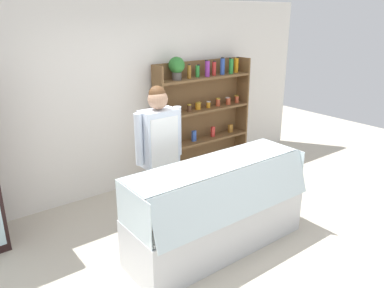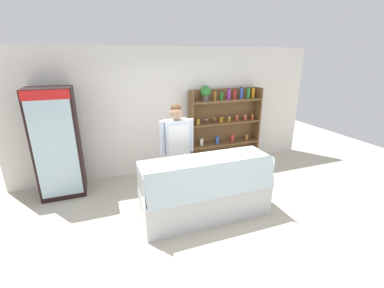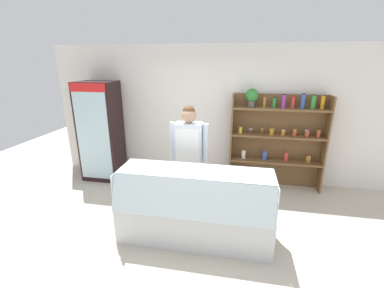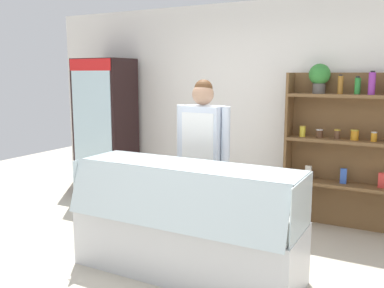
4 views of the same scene
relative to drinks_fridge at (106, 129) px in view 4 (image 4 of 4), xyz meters
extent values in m
plane|color=beige|center=(2.33, -1.66, -1.01)|extent=(12.00, 12.00, 0.00)
cube|color=white|center=(2.33, 0.45, 0.34)|extent=(6.80, 0.10, 2.70)
cube|color=black|center=(0.00, 0.01, 0.00)|extent=(0.76, 0.58, 2.01)
cube|color=silver|center=(0.00, -0.29, 0.00)|extent=(0.68, 0.01, 1.81)
cube|color=red|center=(0.00, -0.29, 0.92)|extent=(0.72, 0.01, 0.16)
cylinder|color=#9E6623|center=(-0.24, -0.22, -0.68)|extent=(0.06, 0.06, 0.16)
cylinder|color=red|center=(-0.08, -0.22, -0.65)|extent=(0.05, 0.05, 0.21)
cylinder|color=purple|center=(0.08, -0.22, -0.66)|extent=(0.06, 0.06, 0.19)
cylinder|color=#9E6623|center=(0.24, -0.22, -0.68)|extent=(0.07, 0.07, 0.16)
cylinder|color=purple|center=(-0.21, -0.22, -0.13)|extent=(0.06, 0.06, 0.19)
cylinder|color=#3356B2|center=(0.00, -0.22, -0.13)|extent=(0.05, 0.05, 0.18)
cylinder|color=red|center=(0.21, -0.22, -0.14)|extent=(0.06, 0.06, 0.17)
cylinder|color=orange|center=(-0.24, -0.22, 0.40)|extent=(0.06, 0.06, 0.15)
cylinder|color=purple|center=(-0.08, -0.22, 0.42)|extent=(0.06, 0.06, 0.20)
cylinder|color=red|center=(0.08, -0.22, 0.41)|extent=(0.06, 0.06, 0.18)
cylinder|color=#3356B2|center=(0.24, -0.22, 0.39)|extent=(0.06, 0.06, 0.15)
cube|color=brown|center=(3.50, 0.31, -0.10)|extent=(1.73, 0.02, 1.81)
cube|color=brown|center=(2.65, 0.17, -0.10)|extent=(0.03, 0.28, 1.81)
cube|color=brown|center=(3.50, 0.17, -0.46)|extent=(1.67, 0.28, 0.04)
cube|color=brown|center=(3.50, 0.17, 0.05)|extent=(1.67, 0.28, 0.04)
cube|color=brown|center=(3.50, 0.17, 0.55)|extent=(1.67, 0.28, 0.04)
cylinder|color=#4C4742|center=(2.98, 0.17, 0.63)|extent=(0.14, 0.14, 0.11)
sphere|color=#2D752D|center=(2.98, 0.17, 0.79)|extent=(0.24, 0.24, 0.24)
cylinder|color=#9E6623|center=(3.21, 0.18, 0.67)|extent=(0.06, 0.06, 0.20)
cylinder|color=black|center=(3.21, 0.17, 0.78)|extent=(0.04, 0.04, 0.02)
cylinder|color=#2D8C38|center=(3.39, 0.20, 0.66)|extent=(0.06, 0.06, 0.18)
cylinder|color=black|center=(3.39, 0.17, 0.76)|extent=(0.04, 0.04, 0.02)
cylinder|color=purple|center=(3.53, 0.14, 0.69)|extent=(0.07, 0.07, 0.24)
cylinder|color=black|center=(3.53, 0.17, 0.82)|extent=(0.05, 0.05, 0.02)
cylinder|color=yellow|center=(2.81, 0.17, 0.12)|extent=(0.07, 0.07, 0.11)
cylinder|color=gold|center=(2.81, 0.17, 0.18)|extent=(0.07, 0.07, 0.01)
cylinder|color=brown|center=(3.01, 0.19, 0.11)|extent=(0.08, 0.08, 0.09)
cylinder|color=silver|center=(3.01, 0.17, 0.16)|extent=(0.08, 0.08, 0.01)
cylinder|color=brown|center=(3.20, 0.17, 0.11)|extent=(0.07, 0.07, 0.10)
cylinder|color=gold|center=(3.20, 0.17, 0.17)|extent=(0.07, 0.07, 0.01)
cylinder|color=orange|center=(3.39, 0.19, 0.12)|extent=(0.09, 0.09, 0.11)
cylinder|color=gold|center=(3.39, 0.17, 0.17)|extent=(0.09, 0.09, 0.01)
cylinder|color=orange|center=(3.59, 0.17, 0.11)|extent=(0.06, 0.06, 0.09)
cylinder|color=silver|center=(3.59, 0.17, 0.16)|extent=(0.07, 0.07, 0.01)
cube|color=silver|center=(2.90, 0.17, -0.36)|extent=(0.07, 0.04, 0.17)
cube|color=#3356B2|center=(3.30, 0.17, -0.36)|extent=(0.07, 0.05, 0.17)
cube|color=red|center=(3.69, 0.17, -0.36)|extent=(0.06, 0.04, 0.17)
cube|color=silver|center=(2.24, -1.62, -0.73)|extent=(2.07, 0.68, 0.55)
cube|color=white|center=(2.24, -1.62, -0.44)|extent=(2.01, 0.62, 0.03)
cube|color=silver|center=(2.24, -1.94, -0.23)|extent=(2.03, 0.16, 0.47)
cube|color=silver|center=(2.24, -1.57, -0.01)|extent=(2.03, 0.52, 0.01)
cube|color=silver|center=(1.22, -1.62, -0.23)|extent=(0.01, 0.64, 0.45)
cube|color=silver|center=(3.27, -1.62, -0.23)|extent=(0.01, 0.64, 0.45)
cube|color=beige|center=(1.46, -1.54, -0.40)|extent=(0.16, 0.14, 0.05)
cube|color=white|center=(1.46, -1.74, -0.40)|extent=(0.05, 0.03, 0.02)
cube|color=tan|center=(1.85, -1.54, -0.40)|extent=(0.16, 0.12, 0.04)
cube|color=white|center=(1.85, -1.74, -0.40)|extent=(0.05, 0.03, 0.02)
cube|color=tan|center=(2.24, -1.54, -0.39)|extent=(0.16, 0.11, 0.05)
cube|color=white|center=(2.24, -1.74, -0.40)|extent=(0.05, 0.03, 0.02)
cube|color=tan|center=(2.63, -1.54, -0.40)|extent=(0.16, 0.13, 0.04)
cube|color=white|center=(2.63, -1.74, -0.40)|extent=(0.05, 0.03, 0.02)
cube|color=tan|center=(3.02, -1.54, -0.40)|extent=(0.16, 0.14, 0.04)
cube|color=white|center=(3.02, -1.74, -0.40)|extent=(0.05, 0.03, 0.02)
cylinder|color=tan|center=(1.39, -1.72, -0.36)|extent=(0.16, 0.14, 0.13)
cylinder|color=tan|center=(1.61, -1.72, -0.36)|extent=(0.16, 0.12, 0.12)
cylinder|color=#C1706B|center=(1.83, -1.72, -0.36)|extent=(0.18, 0.15, 0.13)
cylinder|color=white|center=(2.76, -1.70, -0.30)|extent=(0.07, 0.07, 0.24)
cylinder|color=white|center=(2.86, -1.70, -0.31)|extent=(0.07, 0.07, 0.22)
cylinder|color=#383D51|center=(1.91, -0.84, -0.60)|extent=(0.13, 0.13, 0.80)
cylinder|color=#383D51|center=(2.10, -0.84, -0.60)|extent=(0.13, 0.13, 0.80)
cube|color=silver|center=(2.01, -0.84, 0.13)|extent=(0.43, 0.24, 0.66)
cube|color=white|center=(2.01, -0.96, -0.22)|extent=(0.36, 0.01, 1.24)
cylinder|color=silver|center=(1.74, -0.84, 0.16)|extent=(0.09, 0.09, 0.60)
cylinder|color=silver|center=(2.27, -0.84, 0.16)|extent=(0.09, 0.09, 0.60)
sphere|color=tan|center=(2.01, -0.84, 0.58)|extent=(0.23, 0.23, 0.23)
sphere|color=brown|center=(2.01, -0.83, 0.64)|extent=(0.19, 0.19, 0.19)
camera|label=1|loc=(-0.18, -4.33, 1.48)|focal=35.00mm
camera|label=2|loc=(0.76, -4.96, 1.51)|focal=24.00mm
camera|label=3|loc=(2.77, -4.64, 1.38)|focal=24.00mm
camera|label=4|loc=(4.04, -4.82, 0.79)|focal=40.00mm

